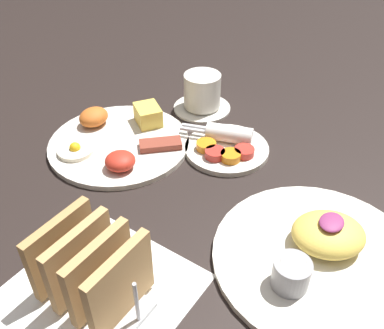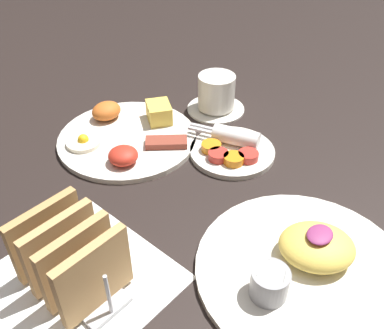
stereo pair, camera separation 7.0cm
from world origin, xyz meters
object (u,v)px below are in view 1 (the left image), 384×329
object	(u,v)px
toast_rack	(91,269)
plate_condiments	(226,146)
plate_foreground	(319,252)
plate_breakfast	(119,139)
coffee_cup	(202,94)

from	to	relation	value
toast_rack	plate_condiments	bearing A→B (deg)	3.60
plate_condiments	plate_foreground	world-z (taller)	plate_foreground
plate_breakfast	toast_rack	size ratio (longest dim) A/B	1.76
plate_breakfast	coffee_cup	size ratio (longest dim) A/B	2.17
plate_condiments	toast_rack	xyz separation A→B (m)	(-0.36, -0.02, 0.04)
plate_breakfast	plate_condiments	xyz separation A→B (m)	(0.09, -0.18, 0.00)
plate_foreground	coffee_cup	size ratio (longest dim) A/B	2.41
plate_breakfast	coffee_cup	world-z (taller)	coffee_cup
coffee_cup	toast_rack	bearing A→B (deg)	-162.75
plate_condiments	plate_breakfast	bearing A→B (deg)	118.10
plate_condiments	toast_rack	size ratio (longest dim) A/B	1.17
plate_breakfast	toast_rack	xyz separation A→B (m)	(-0.26, -0.20, 0.04)
plate_condiments	plate_foreground	bearing A→B (deg)	-122.32
toast_rack	coffee_cup	xyz separation A→B (m)	(0.46, 0.14, -0.02)
plate_breakfast	toast_rack	world-z (taller)	toast_rack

